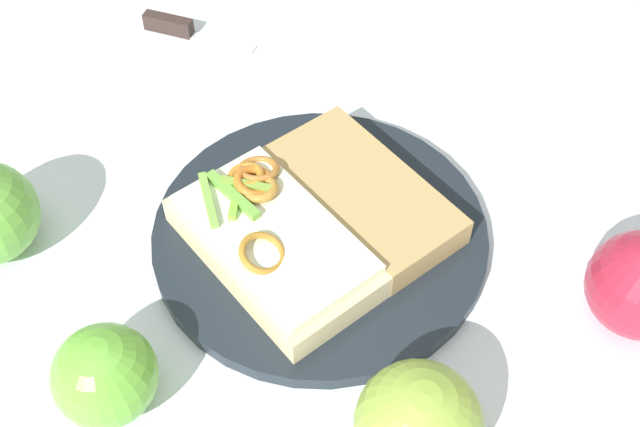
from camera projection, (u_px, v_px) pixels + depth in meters
name	position (u px, v px, depth m)	size (l,w,h in m)	color
ground_plane	(320.00, 239.00, 0.66)	(2.00, 2.00, 0.00)	silver
plate	(320.00, 234.00, 0.65)	(0.27, 0.27, 0.01)	#1C242C
sandwich	(274.00, 240.00, 0.62)	(0.17, 0.10, 0.05)	beige
bread_slice_side	(361.00, 193.00, 0.66)	(0.17, 0.08, 0.03)	tan
apple_1	(105.00, 375.00, 0.54)	(0.07, 0.07, 0.07)	#69B438
apple_2	(418.00, 425.00, 0.51)	(0.08, 0.08, 0.08)	#8EAF3E
knife	(180.00, 28.00, 0.82)	(0.11, 0.08, 0.02)	silver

